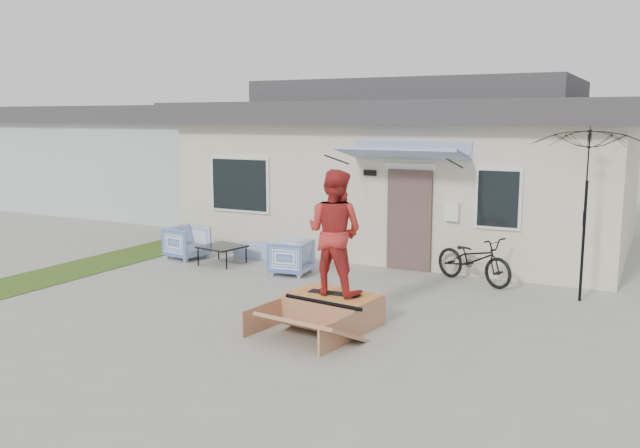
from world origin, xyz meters
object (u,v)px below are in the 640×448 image
at_px(armchair_right, 291,255).
at_px(skate_ramp, 333,309).
at_px(skater, 335,230).
at_px(loveseat, 265,247).
at_px(coffee_table, 222,255).
at_px(bicycle, 474,254).
at_px(armchair_left, 187,241).
at_px(skateboard, 334,293).
at_px(patio_umbrella, 586,201).

xyz_separation_m(armchair_right, skate_ramp, (2.21, -2.54, -0.17)).
relative_size(armchair_right, skater, 0.41).
xyz_separation_m(loveseat, coffee_table, (-0.48, -0.98, -0.06)).
bearing_deg(skate_ramp, bicycle, 77.52).
xyz_separation_m(bicycle, skate_ramp, (-1.28, -3.53, -0.34)).
height_order(loveseat, bicycle, bicycle).
bearing_deg(coffee_table, armchair_left, 173.00).
relative_size(loveseat, skateboard, 1.61).
bearing_deg(patio_umbrella, coffee_table, -176.39).
bearing_deg(skate_ramp, armchair_right, 138.40).
bearing_deg(armchair_right, armchair_left, -101.14).
xyz_separation_m(armchair_left, armchair_right, (2.84, -0.24, -0.02)).
distance_m(armchair_left, bicycle, 6.37).
bearing_deg(patio_umbrella, skater, -136.68).
distance_m(skateboard, skater, 0.98).
height_order(coffee_table, skate_ramp, skate_ramp).
height_order(armchair_left, skater, skater).
bearing_deg(armchair_left, skateboard, -108.50).
height_order(patio_umbrella, skater, skater).
bearing_deg(coffee_table, armchair_right, -3.60).
xyz_separation_m(patio_umbrella, skater, (-3.25, -3.06, -0.29)).
relative_size(coffee_table, skate_ramp, 0.46).
xyz_separation_m(loveseat, bicycle, (4.79, -0.09, 0.30)).
bearing_deg(bicycle, armchair_right, 130.45).
bearing_deg(armchair_right, skater, 35.33).
relative_size(loveseat, armchair_right, 1.72).
distance_m(loveseat, bicycle, 4.80).
distance_m(loveseat, skater, 5.16).
height_order(armchair_left, skateboard, armchair_left).
height_order(loveseat, skateboard, loveseat).
height_order(armchair_left, bicycle, bicycle).
height_order(armchair_left, coffee_table, armchair_left).
height_order(armchair_right, skate_ramp, armchair_right).
distance_m(armchair_right, skate_ramp, 3.37).
distance_m(armchair_right, bicycle, 3.63).
bearing_deg(armchair_left, skater, -108.50).
relative_size(armchair_left, skater, 0.42).
bearing_deg(skate_ramp, skater, 90.00).
distance_m(loveseat, skate_ramp, 5.05).
bearing_deg(coffee_table, skater, -33.15).
xyz_separation_m(armchair_right, skater, (2.21, -2.49, 1.07)).
xyz_separation_m(skateboard, skater, (0.00, 0.00, 0.98)).
xyz_separation_m(bicycle, patio_umbrella, (1.98, -0.43, 1.19)).
height_order(loveseat, armchair_left, armchair_left).
xyz_separation_m(loveseat, skateboard, (3.51, -3.58, 0.21)).
bearing_deg(loveseat, bicycle, 169.43).
bearing_deg(armchair_right, loveseat, -136.21).
relative_size(armchair_left, skate_ramp, 0.45).
bearing_deg(loveseat, skater, 124.98).
height_order(bicycle, skateboard, bicycle).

